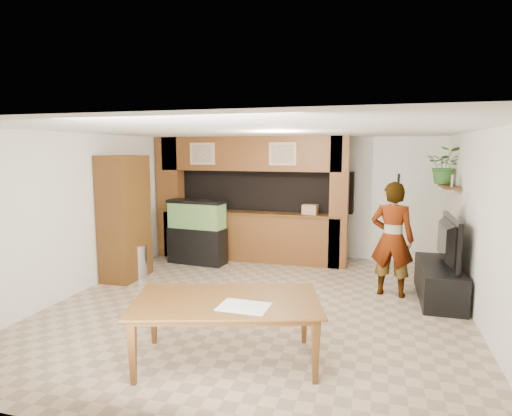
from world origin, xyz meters
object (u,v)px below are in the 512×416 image
(aquarium, at_px, (197,233))
(person, at_px, (392,239))
(television, at_px, (441,241))
(dining_table, at_px, (227,332))
(pantry_cabinet, at_px, (125,218))

(aquarium, height_order, person, person)
(aquarium, height_order, television, same)
(dining_table, bearing_deg, person, 41.42)
(pantry_cabinet, bearing_deg, aquarium, 57.51)
(aquarium, height_order, dining_table, aquarium)
(television, xyz_separation_m, person, (-0.73, -0.03, -0.01))
(television, distance_m, dining_table, 3.85)
(pantry_cabinet, xyz_separation_m, aquarium, (0.83, 1.31, -0.47))
(aquarium, distance_m, dining_table, 4.31)
(pantry_cabinet, height_order, dining_table, pantry_cabinet)
(pantry_cabinet, bearing_deg, television, 3.91)
(pantry_cabinet, relative_size, aquarium, 1.70)
(person, relative_size, dining_table, 0.91)
(television, height_order, dining_table, television)
(pantry_cabinet, distance_m, person, 4.64)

